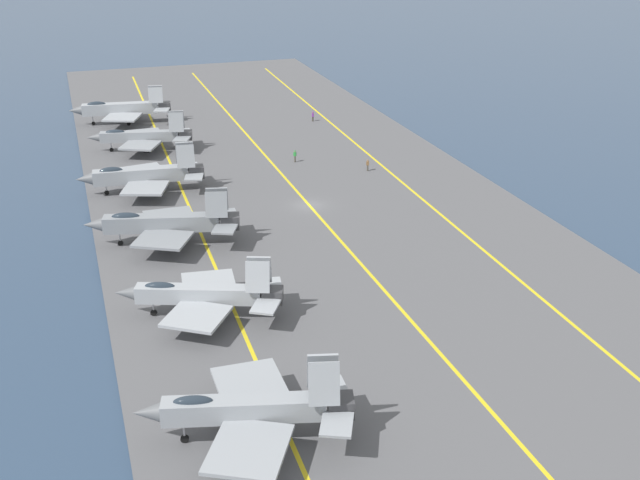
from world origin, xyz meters
name	(u,v)px	position (x,y,z in m)	size (l,w,h in m)	color
ground_plane	(309,208)	(0.00, 0.00, 0.00)	(2000.00, 2000.00, 0.00)	#2D425B
carrier_deck	(309,207)	(0.00, 0.00, 0.20)	(192.36, 52.48, 0.40)	#565659
deck_stripe_foul_line	(415,193)	(0.00, -14.43, 0.40)	(173.12, 0.36, 0.01)	yellow
deck_stripe_centerline	(309,205)	(0.00, 0.00, 0.40)	(173.12, 0.36, 0.01)	yellow
deck_stripe_edge_line	(194,218)	(0.00, 14.43, 0.40)	(173.12, 0.36, 0.01)	yellow
parked_jet_second	(250,409)	(-43.70, 17.86, 3.00)	(14.05, 15.46, 6.51)	#93999E
parked_jet_third	(203,294)	(-24.67, 17.68, 2.67)	(12.35, 15.44, 5.88)	#9EA3A8
parked_jet_fourth	(165,223)	(-6.85, 18.65, 2.95)	(12.38, 17.01, 6.27)	gray
parked_jet_fifth	(143,175)	(11.29, 18.97, 2.73)	(13.41, 16.32, 6.21)	#93999E
parked_jet_sixth	(143,136)	(30.15, 16.92, 2.67)	(12.14, 15.73, 5.94)	gray
parked_jet_seventh	(122,109)	(47.34, 18.40, 3.00)	(13.77, 16.92, 6.15)	#9EA3A8
crew_green_vest	(295,156)	(17.64, -3.32, 1.38)	(0.45, 0.46, 1.79)	#4C473D
crew_purple_vest	(313,116)	(38.91, -12.74, 1.35)	(0.40, 0.29, 1.73)	#383328
crew_brown_vest	(368,165)	(10.57, -11.87, 1.33)	(0.41, 0.46, 1.69)	#4C473D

